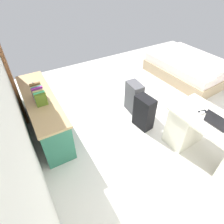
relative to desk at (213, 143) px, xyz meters
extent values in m
plane|color=silver|center=(1.10, -0.14, -0.38)|extent=(6.08, 6.08, 0.00)
cube|color=silver|center=(1.10, 2.40, 0.97)|extent=(4.31, 0.10, 2.71)
cube|color=brown|center=(2.71, 2.32, 0.64)|extent=(0.88, 0.05, 2.04)
cube|color=silver|center=(0.00, 0.00, 0.33)|extent=(1.48, 0.75, 0.04)
cube|color=beige|center=(0.49, 0.03, -0.03)|extent=(0.44, 0.62, 0.70)
cube|color=#2D7056|center=(1.91, 2.02, -0.04)|extent=(1.76, 0.44, 0.69)
cube|color=tan|center=(1.91, 2.02, 0.33)|extent=(1.80, 0.48, 0.04)
cube|color=#275F49|center=(1.52, 1.80, -0.19)|extent=(0.67, 0.01, 0.24)
cube|color=#275F49|center=(2.31, 1.80, -0.19)|extent=(0.67, 0.01, 0.24)
cube|color=tan|center=(2.07, -1.70, -0.24)|extent=(2.00, 1.55, 0.28)
cube|color=silver|center=(2.07, -1.70, 0.00)|extent=(1.94, 1.48, 0.20)
cube|color=white|center=(1.40, -1.76, 0.15)|extent=(0.53, 0.72, 0.10)
cube|color=black|center=(1.12, 0.43, -0.06)|extent=(0.39, 0.27, 0.64)
cube|color=#4C4C51|center=(1.60, 0.33, -0.06)|extent=(0.37, 0.24, 0.64)
cube|color=#333338|center=(0.06, 0.01, 0.36)|extent=(0.32, 0.24, 0.02)
cube|color=black|center=(0.05, 0.11, 0.46)|extent=(0.31, 0.03, 0.19)
ellipsoid|color=white|center=(0.32, 0.02, 0.37)|extent=(0.07, 0.10, 0.03)
cube|color=black|center=(0.33, -0.01, 0.36)|extent=(0.09, 0.15, 0.01)
cube|color=#4D671D|center=(1.68, 2.02, 0.45)|extent=(0.04, 0.17, 0.21)
cube|color=#41B472|center=(1.72, 2.02, 0.46)|extent=(0.04, 0.17, 0.22)
cube|color=tan|center=(1.76, 2.02, 0.46)|extent=(0.04, 0.17, 0.23)
cube|color=teal|center=(1.80, 2.02, 0.45)|extent=(0.03, 0.17, 0.20)
cube|color=purple|center=(1.84, 2.02, 0.47)|extent=(0.03, 0.17, 0.24)
cube|color=navy|center=(1.88, 2.02, 0.46)|extent=(0.04, 0.17, 0.22)
cube|color=#33B372|center=(1.92, 2.02, 0.45)|extent=(0.03, 0.17, 0.21)
cube|color=tan|center=(1.96, 2.02, 0.45)|extent=(0.03, 0.17, 0.20)
cube|color=brown|center=(2.00, 2.02, 0.46)|extent=(0.04, 0.17, 0.23)
cone|color=#4C7FBF|center=(2.28, 2.02, 0.40)|extent=(0.08, 0.08, 0.11)
camera|label=1|loc=(-0.91, 2.25, 2.23)|focal=31.07mm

